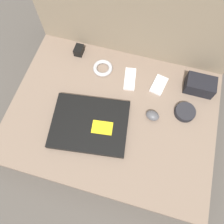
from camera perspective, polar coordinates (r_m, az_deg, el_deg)
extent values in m
plane|color=#4C4742|center=(1.15, 0.00, -3.36)|extent=(8.00, 8.00, 0.00)
cube|color=#7A6656|center=(1.08, 0.00, -2.00)|extent=(0.95, 0.70, 0.15)
cube|color=#7F705B|center=(1.15, 6.61, 22.65)|extent=(0.95, 0.20, 0.57)
cube|color=black|center=(0.98, -5.84, -3.18)|extent=(0.37, 0.30, 0.03)
cube|color=yellow|center=(0.96, -2.58, -4.08)|extent=(0.10, 0.07, 0.00)
ellipsoid|color=#4C4C51|center=(1.00, 10.54, -0.91)|extent=(0.07, 0.06, 0.04)
cylinder|color=black|center=(1.05, 18.48, -0.07)|extent=(0.10, 0.10, 0.02)
cylinder|color=#232328|center=(1.04, 18.69, 0.22)|extent=(0.09, 0.09, 0.01)
cube|color=silver|center=(1.09, 12.15, 6.93)|extent=(0.08, 0.11, 0.01)
cube|color=silver|center=(1.09, 4.69, 8.60)|extent=(0.07, 0.13, 0.01)
cube|color=black|center=(1.11, 21.99, 6.49)|extent=(0.13, 0.09, 0.07)
cube|color=black|center=(1.18, -8.62, 15.65)|extent=(0.04, 0.06, 0.04)
torus|color=#B2B2B7|center=(1.12, -2.42, 11.40)|extent=(0.10, 0.10, 0.02)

